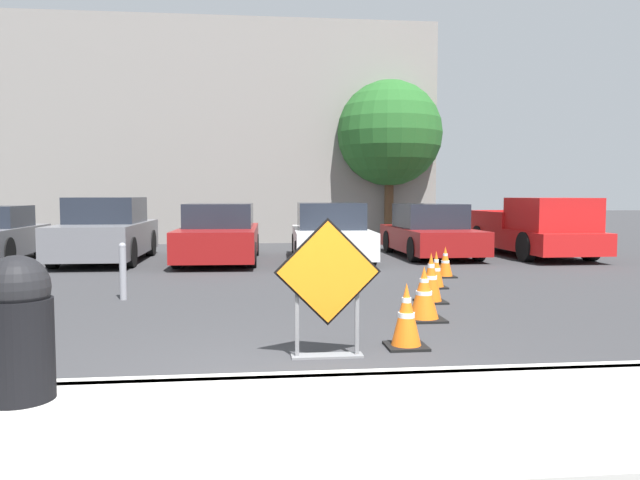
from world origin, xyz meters
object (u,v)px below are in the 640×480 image
object	(u,v)px
pickup_truck	(536,230)
trash_bin	(18,327)
road_closed_sign	(328,283)
traffic_cone_fifth	(445,262)
parked_car_third	(220,235)
traffic_cone_nearest	(406,316)
parked_car_fourth	(331,234)
traffic_cone_third	(431,278)
parked_car_fifth	(430,232)
traffic_cone_second	(424,294)
traffic_cone_fourth	(436,270)
bollard_nearest	(123,270)
parked_car_second	(106,232)

from	to	relation	value
pickup_truck	trash_bin	world-z (taller)	pickup_truck
pickup_truck	road_closed_sign	bearing A→B (deg)	53.98
traffic_cone_fifth	parked_car_third	distance (m)	5.98
traffic_cone_nearest	parked_car_fourth	bearing A→B (deg)	87.83
traffic_cone_third	parked_car_fifth	distance (m)	7.47
traffic_cone_fifth	trash_bin	xyz separation A→B (m)	(-5.69, -7.47, 0.39)
traffic_cone_third	traffic_cone_fifth	world-z (taller)	traffic_cone_third
parked_car_third	parked_car_fifth	size ratio (longest dim) A/B	1.08
traffic_cone_second	parked_car_fifth	distance (m)	8.88
traffic_cone_third	pickup_truck	xyz separation A→B (m)	(4.94, 6.76, 0.34)
parked_car_fourth	pickup_truck	bearing A→B (deg)	-175.20
traffic_cone_fourth	bollard_nearest	size ratio (longest dim) A/B	0.73
traffic_cone_nearest	parked_car_fifth	bearing A→B (deg)	72.21
parked_car_fifth	traffic_cone_fifth	bearing A→B (deg)	76.73
traffic_cone_second	traffic_cone_third	bearing A→B (deg)	69.81
parked_car_second	road_closed_sign	bearing A→B (deg)	114.40
parked_car_fifth	trash_bin	size ratio (longest dim) A/B	3.93
road_closed_sign	bollard_nearest	distance (m)	4.84
traffic_cone_nearest	pickup_truck	bearing A→B (deg)	57.66
road_closed_sign	traffic_cone_third	xyz separation A→B (m)	(2.02, 3.12, -0.39)
road_closed_sign	bollard_nearest	world-z (taller)	road_closed_sign
traffic_cone_second	parked_car_fifth	size ratio (longest dim) A/B	0.17
traffic_cone_fifth	parked_car_fourth	world-z (taller)	parked_car_fourth
parked_car_fifth	pickup_truck	distance (m)	2.88
traffic_cone_fourth	traffic_cone_fifth	size ratio (longest dim) A/B	1.07
trash_bin	traffic_cone_second	bearing A→B (deg)	38.78
parked_car_fourth	pickup_truck	distance (m)	5.69
traffic_cone_third	parked_car_fifth	size ratio (longest dim) A/B	0.18
traffic_cone_nearest	traffic_cone_second	world-z (taller)	traffic_cone_second
parked_car_second	bollard_nearest	xyz separation A→B (m)	(1.58, -5.99, -0.26)
parked_car_third	traffic_cone_fourth	bearing A→B (deg)	130.96
road_closed_sign	parked_car_third	size ratio (longest dim) A/B	0.31
traffic_cone_third	traffic_cone_fifth	distance (m)	3.11
traffic_cone_third	parked_car_fourth	size ratio (longest dim) A/B	0.18
parked_car_second	parked_car_fifth	distance (m)	8.53
trash_bin	parked_car_second	bearing A→B (deg)	99.42
road_closed_sign	bollard_nearest	xyz separation A→B (m)	(-2.83, 3.91, -0.29)
traffic_cone_nearest	pickup_truck	xyz separation A→B (m)	(6.04, 9.53, 0.37)
bollard_nearest	pickup_truck	bearing A→B (deg)	31.35
traffic_cone_nearest	traffic_cone_second	size ratio (longest dim) A/B	0.99
bollard_nearest	traffic_cone_nearest	bearing A→B (deg)	-43.66
traffic_cone_fourth	bollard_nearest	xyz separation A→B (m)	(-5.37, -0.67, 0.16)
parked_car_fifth	pickup_truck	bearing A→B (deg)	170.87
traffic_cone_second	traffic_cone_third	distance (m)	1.41
traffic_cone_fourth	traffic_cone_fifth	distance (m)	1.55
traffic_cone_nearest	parked_car_second	size ratio (longest dim) A/B	0.16
traffic_cone_fourth	pickup_truck	world-z (taller)	pickup_truck
road_closed_sign	traffic_cone_fifth	bearing A→B (deg)	62.17
traffic_cone_nearest	traffic_cone_second	xyz separation A→B (m)	(0.61, 1.45, 0.00)
parked_car_fifth	pickup_truck	world-z (taller)	pickup_truck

